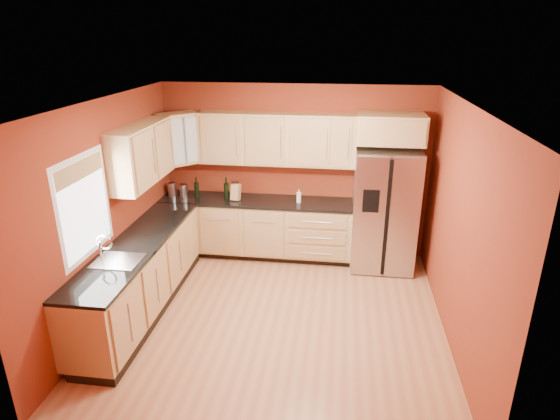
{
  "coord_description": "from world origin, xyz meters",
  "views": [
    {
      "loc": [
        0.71,
        -4.83,
        3.29
      ],
      "look_at": [
        -0.07,
        0.9,
        1.08
      ],
      "focal_mm": 30.0,
      "sensor_mm": 36.0,
      "label": 1
    }
  ],
  "objects_px": {
    "canister_left": "(184,191)",
    "knife_block": "(236,192)",
    "soap_dispenser": "(299,196)",
    "wine_bottle_a": "(196,187)",
    "refrigerator": "(384,209)"
  },
  "relations": [
    {
      "from": "canister_left",
      "to": "knife_block",
      "type": "height_order",
      "value": "knife_block"
    },
    {
      "from": "knife_block",
      "to": "soap_dispenser",
      "type": "bearing_deg",
      "value": 10.45
    },
    {
      "from": "soap_dispenser",
      "to": "knife_block",
      "type": "bearing_deg",
      "value": -179.88
    },
    {
      "from": "canister_left",
      "to": "knife_block",
      "type": "relative_size",
      "value": 0.81
    },
    {
      "from": "wine_bottle_a",
      "to": "knife_block",
      "type": "relative_size",
      "value": 1.27
    },
    {
      "from": "canister_left",
      "to": "wine_bottle_a",
      "type": "relative_size",
      "value": 0.64
    },
    {
      "from": "refrigerator",
      "to": "wine_bottle_a",
      "type": "height_order",
      "value": "refrigerator"
    },
    {
      "from": "refrigerator",
      "to": "soap_dispenser",
      "type": "bearing_deg",
      "value": 178.29
    },
    {
      "from": "knife_block",
      "to": "soap_dispenser",
      "type": "distance_m",
      "value": 0.95
    },
    {
      "from": "canister_left",
      "to": "wine_bottle_a",
      "type": "xyz_separation_m",
      "value": [
        0.19,
        0.03,
        0.06
      ]
    },
    {
      "from": "refrigerator",
      "to": "soap_dispenser",
      "type": "height_order",
      "value": "refrigerator"
    },
    {
      "from": "knife_block",
      "to": "soap_dispenser",
      "type": "relative_size",
      "value": 1.25
    },
    {
      "from": "wine_bottle_a",
      "to": "knife_block",
      "type": "xyz_separation_m",
      "value": [
        0.62,
        -0.05,
        -0.03
      ]
    },
    {
      "from": "refrigerator",
      "to": "knife_block",
      "type": "xyz_separation_m",
      "value": [
        -2.2,
        0.04,
        0.15
      ]
    },
    {
      "from": "wine_bottle_a",
      "to": "refrigerator",
      "type": "bearing_deg",
      "value": -1.64
    }
  ]
}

